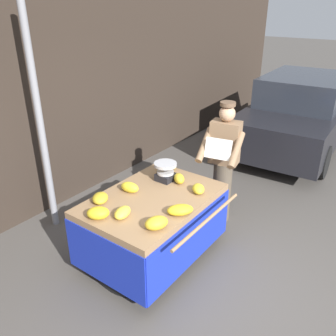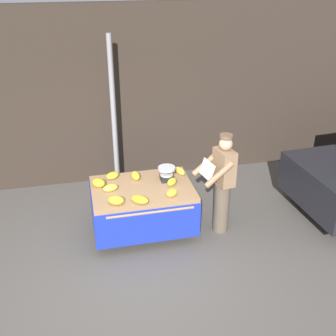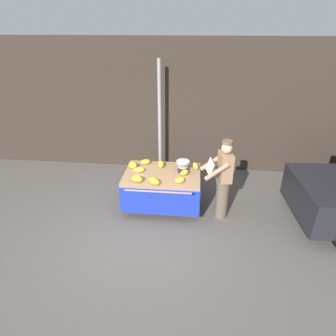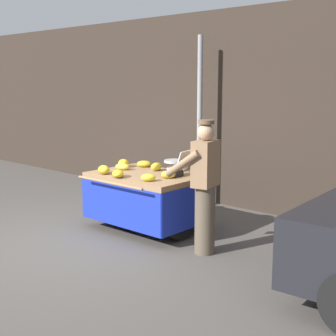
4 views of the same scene
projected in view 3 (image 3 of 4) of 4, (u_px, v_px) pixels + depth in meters
name	position (u px, v px, depth m)	size (l,w,h in m)	color
ground_plane	(142.00, 237.00, 5.51)	(60.00, 60.00, 0.00)	#514C47
back_wall	(161.00, 107.00, 7.53)	(16.00, 0.24, 3.40)	#332821
street_pole	(160.00, 121.00, 7.17)	(0.09, 0.09, 2.96)	gray
banana_cart	(162.00, 182.00, 6.14)	(1.62, 1.31, 0.85)	#93704C
weighing_scale	(183.00, 166.00, 6.06)	(0.28, 0.28, 0.24)	black
banana_bunch_0	(133.00, 165.00, 6.22)	(0.17, 0.23, 0.13)	gold
banana_bunch_1	(180.00, 180.00, 5.65)	(0.14, 0.20, 0.10)	yellow
banana_bunch_2	(145.00, 162.00, 6.39)	(0.17, 0.23, 0.10)	gold
banana_bunch_3	(195.00, 166.00, 6.22)	(0.11, 0.26, 0.10)	yellow
banana_bunch_4	(139.00, 170.00, 6.05)	(0.14, 0.23, 0.10)	yellow
banana_bunch_5	(137.00, 179.00, 5.67)	(0.16, 0.24, 0.13)	gold
banana_bunch_6	(154.00, 181.00, 5.61)	(0.16, 0.28, 0.11)	gold
banana_bunch_7	(161.00, 164.00, 6.26)	(0.13, 0.23, 0.12)	yellow
banana_bunch_8	(185.00, 173.00, 5.93)	(0.12, 0.20, 0.11)	gold
vendor_person	(223.00, 180.00, 5.70)	(0.64, 0.59, 1.71)	brown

